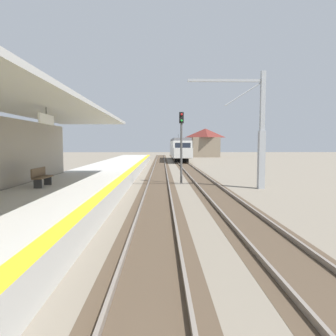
# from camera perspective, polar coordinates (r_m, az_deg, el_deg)

# --- Properties ---
(station_platform) EXTENTS (5.00, 80.00, 0.91)m
(station_platform) POSITION_cam_1_polar(r_m,az_deg,el_deg) (17.83, -16.26, -3.58)
(station_platform) COLOR #B7B5AD
(station_platform) RESTS_ON ground
(track_pair_nearest_platform) EXTENTS (2.34, 120.00, 0.16)m
(track_pair_nearest_platform) POSITION_cam_1_polar(r_m,az_deg,el_deg) (21.24, -1.80, -3.24)
(track_pair_nearest_platform) COLOR #4C3D2D
(track_pair_nearest_platform) RESTS_ON ground
(track_pair_middle) EXTENTS (2.34, 120.00, 0.16)m
(track_pair_middle) POSITION_cam_1_polar(r_m,az_deg,el_deg) (21.47, 7.33, -3.19)
(track_pair_middle) COLOR #4C3D2D
(track_pair_middle) RESTS_ON ground
(approaching_train) EXTENTS (2.93, 19.60, 4.76)m
(approaching_train) POSITION_cam_1_polar(r_m,az_deg,el_deg) (54.80, 2.15, 3.70)
(approaching_train) COLOR silver
(approaching_train) RESTS_ON ground
(rail_signal_post) EXTENTS (0.32, 0.34, 5.20)m
(rail_signal_post) POSITION_cam_1_polar(r_m,az_deg,el_deg) (22.46, 2.50, 5.22)
(rail_signal_post) COLOR #4C4C4C
(rail_signal_post) RESTS_ON ground
(catenary_pylon_far_side) EXTENTS (5.00, 0.40, 7.50)m
(catenary_pylon_far_side) POSITION_cam_1_polar(r_m,az_deg,el_deg) (20.63, 16.23, 6.26)
(catenary_pylon_far_side) COLOR #9EA3A8
(catenary_pylon_far_side) RESTS_ON ground
(platform_bench) EXTENTS (0.45, 1.60, 0.88)m
(platform_bench) POSITION_cam_1_polar(r_m,az_deg,el_deg) (15.57, -22.46, -1.47)
(platform_bench) COLOR brown
(platform_bench) RESTS_ON station_platform
(distant_trackside_house) EXTENTS (6.60, 5.28, 6.40)m
(distant_trackside_house) POSITION_cam_1_polar(r_m,az_deg,el_deg) (69.83, 6.93, 4.78)
(distant_trackside_house) COLOR #7F705B
(distant_trackside_house) RESTS_ON ground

